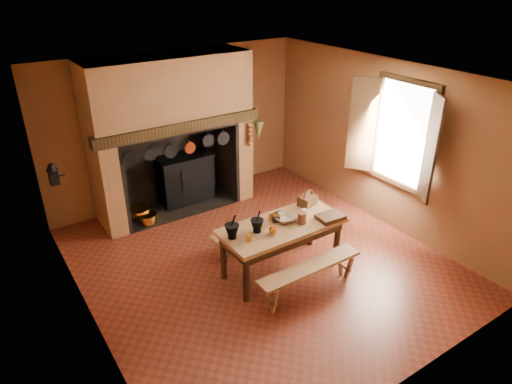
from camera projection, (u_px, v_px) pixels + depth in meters
floor at (260, 261)px, 7.03m from camera, size 5.50×5.50×0.00m
ceiling at (260, 78)px, 5.78m from camera, size 5.50×5.50×0.00m
back_wall at (177, 127)px, 8.45m from camera, size 5.00×0.02×2.80m
wall_left at (78, 230)px, 5.16m from camera, size 0.02×5.50×2.80m
wall_right at (383, 144)px, 7.65m from camera, size 0.02×5.50×2.80m
wall_front at (421, 279)px, 4.36m from camera, size 5.00×0.02×2.80m
chimney_breast at (170, 114)px, 7.79m from camera, size 2.95×0.96×2.80m
iron_range at (185, 178)px, 8.61m from camera, size 1.12×0.55×1.60m
hearth_pans at (141, 215)px, 8.12m from camera, size 0.51×0.62×0.20m
hanging_pans at (182, 148)px, 7.60m from camera, size 1.92×0.29×0.27m
onion_string at (250, 135)px, 8.27m from camera, size 0.12×0.10×0.46m
herb_bunch at (258, 130)px, 8.33m from camera, size 0.20×0.20×0.35m
window at (398, 135)px, 7.14m from camera, size 0.39×1.75×1.76m
wall_coffee_mill at (53, 173)px, 6.30m from camera, size 0.23×0.16×0.31m
work_table at (282, 232)px, 6.53m from camera, size 1.82×0.81×0.79m
bench_front at (310, 273)px, 6.20m from camera, size 1.61×0.28×0.45m
bench_back at (255, 231)px, 7.21m from camera, size 1.49×0.26×0.42m
mortar_large at (232, 231)px, 6.10m from camera, size 0.20×0.20×0.34m
mortar_small at (257, 225)px, 6.25m from camera, size 0.19×0.19×0.32m
coffee_grinder at (276, 217)px, 6.53m from camera, size 0.15×0.14×0.16m
brass_mug_a at (249, 238)px, 6.07m from camera, size 0.10×0.10×0.10m
brass_mug_b at (271, 217)px, 6.57m from camera, size 0.10×0.10×0.08m
mixing_bowl at (284, 218)px, 6.56m from camera, size 0.33×0.33×0.08m
stoneware_crock at (302, 218)px, 6.47m from camera, size 0.16×0.16×0.16m
glass_jar at (304, 214)px, 6.60m from camera, size 0.11×0.11×0.14m
wicker_basket at (308, 200)px, 6.96m from camera, size 0.32×0.26×0.26m
wooden_tray at (330, 217)px, 6.60m from camera, size 0.41×0.30×0.07m
brass_cup at (273, 231)px, 6.23m from camera, size 0.12×0.12×0.09m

